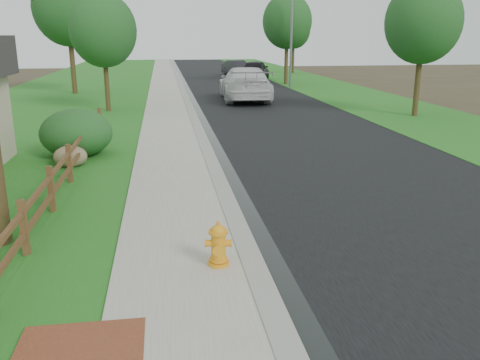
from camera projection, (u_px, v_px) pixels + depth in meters
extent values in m
plane|color=#3A2F1F|center=(247.00, 324.00, 7.12)|extent=(120.00, 120.00, 0.00)
cube|color=black|center=(233.00, 85.00, 41.06)|extent=(8.00, 90.00, 0.02)
cube|color=gray|center=(180.00, 85.00, 40.44)|extent=(0.40, 90.00, 0.12)
cube|color=black|center=(185.00, 86.00, 40.50)|extent=(0.50, 90.00, 0.00)
cube|color=gray|center=(164.00, 86.00, 40.25)|extent=(2.20, 90.00, 0.10)
cube|color=#205C1A|center=(140.00, 86.00, 39.99)|extent=(1.60, 90.00, 0.06)
cube|color=#205C1A|center=(71.00, 87.00, 39.24)|extent=(9.00, 90.00, 0.04)
cube|color=#205C1A|center=(315.00, 84.00, 42.05)|extent=(6.00, 90.00, 0.04)
cube|color=#482418|center=(24.00, 229.00, 9.12)|extent=(0.12, 0.12, 1.10)
cube|color=#482418|center=(51.00, 190.00, 11.40)|extent=(0.12, 0.12, 1.10)
cube|color=#482418|center=(69.00, 164.00, 13.68)|extent=(0.12, 0.12, 1.10)
cube|color=#482418|center=(82.00, 146.00, 15.96)|extent=(0.12, 0.12, 1.10)
cube|color=#482418|center=(92.00, 132.00, 18.24)|extent=(0.12, 0.12, 1.10)
cube|color=#482418|center=(100.00, 121.00, 20.53)|extent=(0.12, 0.12, 1.10)
cube|color=#482418|center=(5.00, 262.00, 8.00)|extent=(0.08, 2.35, 0.10)
cube|color=#482418|center=(2.00, 239.00, 7.89)|extent=(0.08, 2.35, 0.10)
cube|color=#482418|center=(40.00, 212.00, 10.29)|extent=(0.08, 2.35, 0.10)
cube|color=#482418|center=(38.00, 193.00, 10.18)|extent=(0.08, 2.35, 0.10)
cube|color=#482418|center=(62.00, 180.00, 12.57)|extent=(0.08, 2.35, 0.10)
cube|color=#482418|center=(60.00, 164.00, 12.46)|extent=(0.08, 2.35, 0.10)
cube|color=#482418|center=(77.00, 158.00, 14.85)|extent=(0.08, 2.35, 0.10)
cube|color=#482418|center=(76.00, 144.00, 14.74)|extent=(0.08, 2.35, 0.10)
cube|color=#482418|center=(88.00, 141.00, 17.13)|extent=(0.08, 2.35, 0.10)
cube|color=#482418|center=(87.00, 130.00, 17.02)|extent=(0.08, 2.35, 0.10)
cube|color=#482418|center=(96.00, 129.00, 19.41)|extent=(0.08, 2.35, 0.10)
cube|color=#482418|center=(96.00, 118.00, 19.30)|extent=(0.08, 2.35, 0.10)
cylinder|color=orange|center=(219.00, 263.00, 8.72)|extent=(0.37, 0.37, 0.06)
cylinder|color=orange|center=(218.00, 247.00, 8.64)|extent=(0.25, 0.25, 0.56)
cylinder|color=orange|center=(219.00, 259.00, 8.70)|extent=(0.30, 0.30, 0.05)
cylinder|color=orange|center=(218.00, 232.00, 8.57)|extent=(0.33, 0.33, 0.05)
ellipsoid|color=orange|center=(218.00, 231.00, 8.56)|extent=(0.27, 0.27, 0.20)
cylinder|color=orange|center=(218.00, 224.00, 8.53)|extent=(0.06, 0.06, 0.08)
cylinder|color=orange|center=(218.00, 249.00, 8.48)|extent=(0.18, 0.15, 0.16)
cylinder|color=orange|center=(208.00, 243.00, 8.62)|extent=(0.16, 0.15, 0.13)
cylinder|color=orange|center=(229.00, 243.00, 8.63)|extent=(0.16, 0.15, 0.13)
imported|color=silver|center=(245.00, 84.00, 31.21)|extent=(3.18, 7.11, 2.02)
imported|color=black|center=(255.00, 70.00, 45.03)|extent=(3.56, 5.65, 1.79)
imported|color=black|center=(237.00, 68.00, 50.01)|extent=(2.83, 4.80, 1.49)
cylinder|color=slate|center=(292.00, 28.00, 37.90)|extent=(0.18, 0.18, 8.83)
ellipsoid|color=brown|center=(70.00, 157.00, 15.47)|extent=(1.21, 1.06, 0.67)
ellipsoid|color=#1A4A20|center=(76.00, 133.00, 16.70)|extent=(2.93, 2.93, 1.59)
cylinder|color=#372716|center=(106.00, 77.00, 26.40)|extent=(0.25, 0.25, 3.62)
ellipsoid|color=#1A4A20|center=(103.00, 30.00, 25.76)|extent=(3.39, 3.39, 3.73)
cylinder|color=#372716|center=(418.00, 76.00, 24.81)|extent=(0.27, 0.27, 3.95)
ellipsoid|color=#1A4A20|center=(423.00, 22.00, 24.12)|extent=(3.61, 3.61, 3.97)
cylinder|color=#372716|center=(72.00, 57.00, 34.31)|extent=(0.34, 0.34, 4.94)
ellipsoid|color=#1A4A20|center=(68.00, 8.00, 33.43)|extent=(4.56, 4.56, 5.02)
cylinder|color=#372716|center=(286.00, 57.00, 41.09)|extent=(0.30, 0.30, 4.34)
ellipsoid|color=#1A4A20|center=(287.00, 21.00, 40.32)|extent=(3.93, 3.93, 4.32)
cylinder|color=#372716|center=(293.00, 55.00, 53.03)|extent=(0.26, 0.26, 3.84)
ellipsoid|color=#1A4A20|center=(294.00, 30.00, 52.35)|extent=(3.39, 3.39, 3.73)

